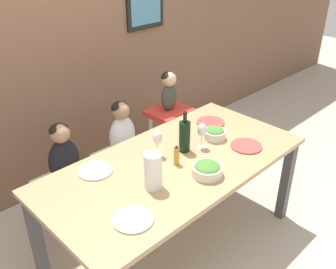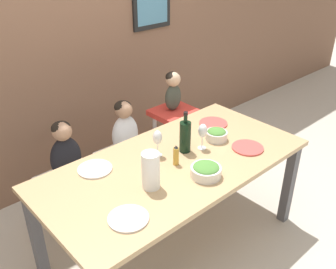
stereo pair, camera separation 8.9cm
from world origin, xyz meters
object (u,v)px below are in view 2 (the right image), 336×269
object	(u,v)px
chair_far_left	(70,185)
person_child_left	(65,150)
person_baby_right	(173,89)
salad_bowl_large	(206,170)
chair_far_center	(127,160)
paper_towel_roll	(151,171)
dinner_plate_back_left	(95,169)
salad_bowl_small	(216,134)
wine_bottle	(185,136)
dinner_plate_back_right	(213,123)
dinner_plate_front_right	(248,148)
chair_right_highchair	(173,125)
person_child_center	(125,127)
wine_glass_far	(157,138)
wine_glass_near	(202,131)
dinner_plate_front_left	(128,218)

from	to	relation	value
chair_far_left	person_child_left	distance (m)	0.31
person_baby_right	salad_bowl_large	bearing A→B (deg)	-122.19
chair_far_center	salad_bowl_large	size ratio (longest dim) A/B	2.39
person_baby_right	paper_towel_roll	size ratio (longest dim) A/B	1.50
dinner_plate_back_left	salad_bowl_large	bearing A→B (deg)	-47.76
chair_far_center	person_child_left	xyz separation A→B (m)	(-0.54, 0.00, 0.31)
dinner_plate_back_left	person_baby_right	bearing A→B (deg)	21.34
chair_far_center	salad_bowl_small	xyz separation A→B (m)	(0.34, -0.68, 0.40)
chair_far_left	person_child_left	xyz separation A→B (m)	(-0.00, 0.00, 0.31)
chair_far_left	wine_bottle	size ratio (longest dim) A/B	1.55
chair_far_center	dinner_plate_back_right	world-z (taller)	dinner_plate_back_right
dinner_plate_front_right	paper_towel_roll	bearing A→B (deg)	171.95
salad_bowl_small	salad_bowl_large	bearing A→B (deg)	-146.41
chair_right_highchair	person_child_center	xyz separation A→B (m)	(-0.54, 0.00, 0.16)
dinner_plate_back_right	salad_bowl_large	bearing A→B (deg)	-141.95
chair_far_left	wine_glass_far	world-z (taller)	wine_glass_far
wine_glass_far	dinner_plate_back_left	bearing A→B (deg)	161.57
salad_bowl_small	dinner_plate_front_right	xyz separation A→B (m)	(0.07, -0.24, -0.04)
wine_glass_near	dinner_plate_back_left	world-z (taller)	wine_glass_near
dinner_plate_front_right	chair_far_center	bearing A→B (deg)	113.95
salad_bowl_small	wine_bottle	bearing A→B (deg)	172.01
chair_right_highchair	person_baby_right	xyz separation A→B (m)	(0.00, 0.00, 0.35)
person_child_left	person_child_center	distance (m)	0.54
person_child_left	wine_glass_near	bearing A→B (deg)	-44.57
dinner_plate_front_right	person_child_left	bearing A→B (deg)	135.83
chair_right_highchair	person_child_left	distance (m)	1.09
chair_far_left	salad_bowl_large	size ratio (longest dim) A/B	2.39
person_baby_right	salad_bowl_large	size ratio (longest dim) A/B	1.81
salad_bowl_small	dinner_plate_front_right	bearing A→B (deg)	-73.86
chair_far_left	dinner_plate_front_left	world-z (taller)	dinner_plate_front_left
chair_right_highchair	dinner_plate_back_left	size ratio (longest dim) A/B	3.11
dinner_plate_front_right	dinner_plate_front_left	bearing A→B (deg)	-178.57
wine_glass_far	salad_bowl_large	size ratio (longest dim) A/B	0.98
chair_far_left	dinner_plate_front_left	bearing A→B (deg)	-97.80
person_child_center	paper_towel_roll	world-z (taller)	paper_towel_roll
chair_far_center	dinner_plate_front_right	world-z (taller)	dinner_plate_front_right
paper_towel_roll	dinner_plate_front_right	bearing A→B (deg)	-8.05
chair_far_center	chair_right_highchair	size ratio (longest dim) A/B	0.67
chair_far_left	person_baby_right	xyz separation A→B (m)	(1.07, 0.00, 0.51)
wine_glass_near	dinner_plate_front_right	xyz separation A→B (m)	(0.24, -0.22, -0.13)
chair_right_highchair	dinner_plate_front_left	xyz separation A→B (m)	(-1.20, -0.95, 0.21)
person_child_center	salad_bowl_small	size ratio (longest dim) A/B	2.93
salad_bowl_large	dinner_plate_front_right	world-z (taller)	salad_bowl_large
wine_bottle	salad_bowl_small	bearing A→B (deg)	-7.99
paper_towel_roll	salad_bowl_large	xyz separation A→B (m)	(0.33, -0.14, -0.07)
chair_right_highchair	person_child_center	distance (m)	0.56
wine_glass_near	chair_right_highchair	bearing A→B (deg)	62.22
chair_right_highchair	person_child_left	world-z (taller)	person_child_left
paper_towel_roll	chair_right_highchair	bearing A→B (deg)	40.98
person_child_center	wine_bottle	world-z (taller)	wine_bottle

